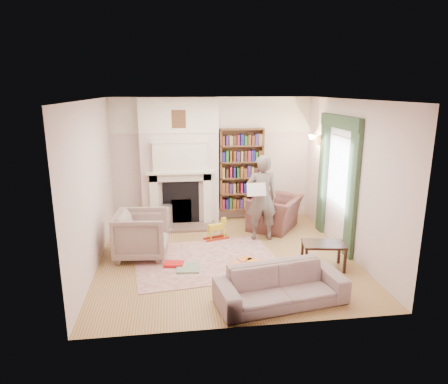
{
  "coord_description": "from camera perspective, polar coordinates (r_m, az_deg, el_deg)",
  "views": [
    {
      "loc": [
        -0.93,
        -6.72,
        2.97
      ],
      "look_at": [
        0.0,
        0.25,
        1.15
      ],
      "focal_mm": 32.0,
      "sensor_mm": 36.0,
      "label": 1
    }
  ],
  "objects": [
    {
      "name": "sofa",
      "position": [
        5.86,
        8.12,
        -13.1
      ],
      "size": [
        1.93,
        1.01,
        0.54
      ],
      "primitive_type": "imported",
      "rotation": [
        0.0,
        0.0,
        0.17
      ],
      "color": "#A69589",
      "rests_on": "floor"
    },
    {
      "name": "fireplace",
      "position": [
        8.91,
        -6.34,
        4.2
      ],
      "size": [
        1.7,
        0.58,
        2.8
      ],
      "color": "beige",
      "rests_on": "floor"
    },
    {
      "name": "comic_annuals",
      "position": [
        7.14,
        2.92,
        -9.91
      ],
      "size": [
        0.66,
        0.51,
        0.02
      ],
      "color": "red",
      "rests_on": "rug"
    },
    {
      "name": "bookcase",
      "position": [
        9.15,
        2.5,
        3.2
      ],
      "size": [
        1.0,
        0.24,
        1.85
      ],
      "primitive_type": "cube",
      "color": "brown",
      "rests_on": "floor"
    },
    {
      "name": "man_reading",
      "position": [
        7.96,
        5.37,
        -0.87
      ],
      "size": [
        0.63,
        0.42,
        1.73
      ],
      "primitive_type": "imported",
      "rotation": [
        0.0,
        0.0,
        3.14
      ],
      "color": "#5C514A",
      "rests_on": "floor"
    },
    {
      "name": "wall_sconce",
      "position": [
        8.8,
        12.22,
        7.21
      ],
      "size": [
        0.2,
        0.24,
        0.24
      ],
      "primitive_type": null,
      "color": "gold",
      "rests_on": "wall_right"
    },
    {
      "name": "rocking_horse",
      "position": [
        8.1,
        -1.12,
        -5.35
      ],
      "size": [
        0.54,
        0.34,
        0.44
      ],
      "primitive_type": null,
      "rotation": [
        0.0,
        0.0,
        0.31
      ],
      "color": "gold",
      "rests_on": "rug"
    },
    {
      "name": "game_box_lid",
      "position": [
        7.05,
        -7.17,
        -10.19
      ],
      "size": [
        0.36,
        0.27,
        0.05
      ],
      "primitive_type": "cube",
      "rotation": [
        0.0,
        0.0,
        -0.15
      ],
      "color": "red",
      "rests_on": "rug"
    },
    {
      "name": "rug",
      "position": [
        7.22,
        -2.55,
        -9.72
      ],
      "size": [
        2.69,
        2.19,
        0.01
      ],
      "primitive_type": "cube",
      "rotation": [
        0.0,
        0.0,
        0.12
      ],
      "color": "beige",
      "rests_on": "floor"
    },
    {
      "name": "coffee_table",
      "position": [
        7.07,
        13.97,
        -8.79
      ],
      "size": [
        0.76,
        0.56,
        0.45
      ],
      "primitive_type": null,
      "rotation": [
        0.0,
        0.0,
        -0.16
      ],
      "color": "black",
      "rests_on": "floor"
    },
    {
      "name": "curtain_left",
      "position": [
        7.35,
        17.84,
        -0.12
      ],
      "size": [
        0.07,
        0.32,
        2.4
      ],
      "primitive_type": "cube",
      "color": "#2E452C",
      "rests_on": "floor"
    },
    {
      "name": "wall_back",
      "position": [
        9.15,
        -1.66,
        4.64
      ],
      "size": [
        4.5,
        0.0,
        4.5
      ],
      "primitive_type": "plane",
      "rotation": [
        1.57,
        0.0,
        0.0
      ],
      "color": "beige",
      "rests_on": "floor"
    },
    {
      "name": "paraffin_heater",
      "position": [
        8.72,
        -8.15,
        -3.63
      ],
      "size": [
        0.31,
        0.31,
        0.55
      ],
      "primitive_type": "cylinder",
      "rotation": [
        0.0,
        0.0,
        -0.34
      ],
      "color": "#A8AAB0",
      "rests_on": "floor"
    },
    {
      "name": "ceiling",
      "position": [
        6.78,
        0.29,
        13.08
      ],
      "size": [
        4.5,
        4.5,
        0.0
      ],
      "primitive_type": "plane",
      "rotation": [
        3.14,
        0.0,
        0.0
      ],
      "color": "white",
      "rests_on": "wall_back"
    },
    {
      "name": "wall_right",
      "position": [
        7.59,
        17.35,
        1.92
      ],
      "size": [
        0.0,
        4.5,
        4.5
      ],
      "primitive_type": "plane",
      "rotation": [
        1.57,
        0.0,
        -1.57
      ],
      "color": "beige",
      "rests_on": "floor"
    },
    {
      "name": "pelmet",
      "position": [
        7.79,
        16.26,
        9.61
      ],
      "size": [
        0.09,
        1.7,
        0.24
      ],
      "primitive_type": "cube",
      "color": "#2E452C",
      "rests_on": "wall_right"
    },
    {
      "name": "armchair_reading",
      "position": [
        8.77,
        7.3,
        -2.95
      ],
      "size": [
        1.41,
        1.45,
        0.71
      ],
      "primitive_type": "imported",
      "rotation": [
        0.0,
        0.0,
        4.09
      ],
      "color": "#53312C",
      "rests_on": "floor"
    },
    {
      "name": "floor",
      "position": [
        7.4,
        0.26,
        -9.14
      ],
      "size": [
        4.5,
        4.5,
        0.0
      ],
      "primitive_type": "plane",
      "color": "brown",
      "rests_on": "ground"
    },
    {
      "name": "board_game",
      "position": [
        6.9,
        -5.19,
        -10.78
      ],
      "size": [
        0.41,
        0.41,
        0.03
      ],
      "primitive_type": "cube",
      "rotation": [
        0.0,
        0.0,
        -0.09
      ],
      "color": "gold",
      "rests_on": "rug"
    },
    {
      "name": "curtain_right",
      "position": [
        8.6,
        13.93,
        2.22
      ],
      "size": [
        0.07,
        0.32,
        2.4
      ],
      "primitive_type": "cube",
      "color": "#2E452C",
      "rests_on": "floor"
    },
    {
      "name": "wall_front",
      "position": [
        4.82,
        3.93,
        -4.53
      ],
      "size": [
        4.5,
        0.0,
        4.5
      ],
      "primitive_type": "plane",
      "rotation": [
        -1.57,
        0.0,
        0.0
      ],
      "color": "beige",
      "rests_on": "floor"
    },
    {
      "name": "newspaper",
      "position": [
        7.68,
        4.65,
        0.36
      ],
      "size": [
        0.37,
        0.11,
        0.25
      ],
      "primitive_type": "cube",
      "rotation": [
        -0.35,
        0.0,
        0.0
      ],
      "color": "silver",
      "rests_on": "man_reading"
    },
    {
      "name": "window",
      "position": [
        7.93,
        16.09,
        2.9
      ],
      "size": [
        0.02,
        0.9,
        1.3
      ],
      "primitive_type": "cube",
      "color": "silver",
      "rests_on": "wall_right"
    },
    {
      "name": "armchair_left",
      "position": [
        7.4,
        -11.68,
        -5.96
      ],
      "size": [
        0.99,
        0.97,
        0.84
      ],
      "primitive_type": "imported",
      "rotation": [
        0.0,
        0.0,
        1.49
      ],
      "color": "#A39C87",
      "rests_on": "floor"
    },
    {
      "name": "wall_left",
      "position": [
        7.02,
        -18.24,
        0.86
      ],
      "size": [
        0.0,
        4.5,
        4.5
      ],
      "primitive_type": "plane",
      "rotation": [
        1.57,
        0.0,
        1.57
      ],
      "color": "beige",
      "rests_on": "floor"
    }
  ]
}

